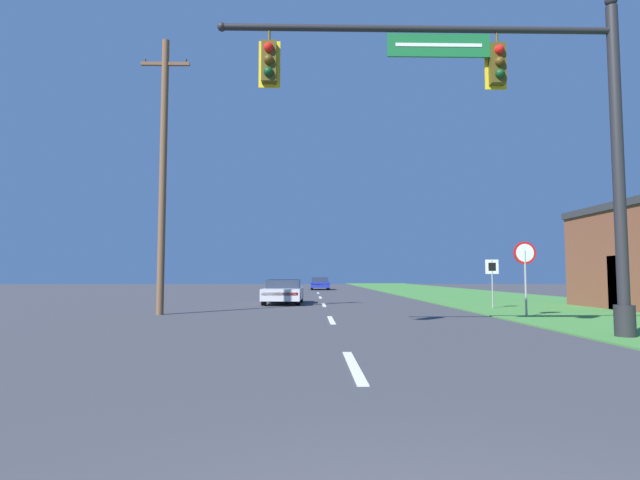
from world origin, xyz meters
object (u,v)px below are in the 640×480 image
signal_mast (519,124)px  stop_sign (525,262)px  far_car (320,284)px  route_sign_post (492,273)px  utility_pole_near (163,171)px  car_ahead (283,292)px

signal_mast → stop_sign: signal_mast is taller
far_car → route_sign_post: (6.64, -28.63, 0.92)m
far_car → route_sign_post: route_sign_post is taller
stop_sign → route_sign_post: (0.41, 4.18, -0.34)m
route_sign_post → utility_pole_near: bearing=-168.3°
car_ahead → signal_mast: bearing=-66.1°
stop_sign → route_sign_post: 4.21m
far_car → utility_pole_near: size_ratio=0.42×
car_ahead → utility_pole_near: bearing=-120.8°
signal_mast → stop_sign: 6.72m
signal_mast → route_sign_post: signal_mast is taller
stop_sign → utility_pole_near: bearing=173.3°
signal_mast → route_sign_post: (2.85, 9.67, -3.35)m
signal_mast → car_ahead: bearing=113.9°
stop_sign → utility_pole_near: 13.15m
far_car → utility_pole_near: 32.30m
car_ahead → stop_sign: bearing=-44.2°
stop_sign → utility_pole_near: utility_pole_near is taller
car_ahead → far_car: same height
car_ahead → utility_pole_near: 9.21m
signal_mast → car_ahead: size_ratio=2.16×
car_ahead → route_sign_post: size_ratio=2.15×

